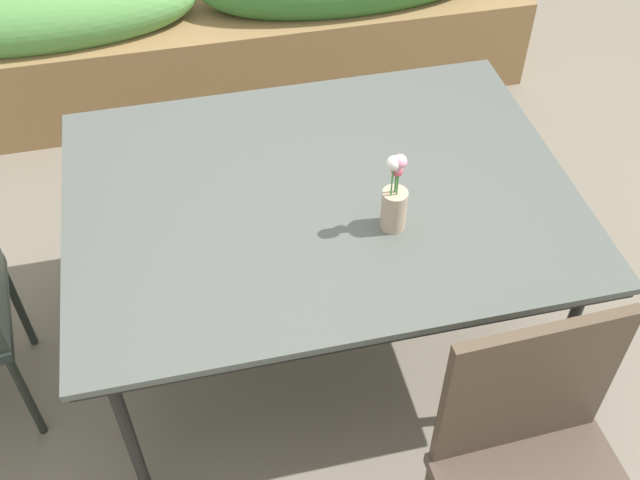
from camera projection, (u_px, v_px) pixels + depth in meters
name	position (u px, v px, depth m)	size (l,w,h in m)	color
ground_plane	(300.00, 351.00, 2.85)	(12.00, 12.00, 0.00)	#756B5B
dining_table	(320.00, 201.00, 2.39)	(1.56, 1.16, 0.74)	#4C514C
chair_near_right	(540.00, 474.00, 1.91)	(0.50, 0.50, 0.98)	#493A2F
flower_vase	(394.00, 200.00, 2.18)	(0.07, 0.07, 0.27)	tan
planter_box	(204.00, 31.00, 3.73)	(3.24, 0.56, 0.78)	olive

